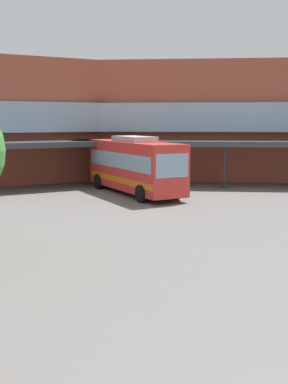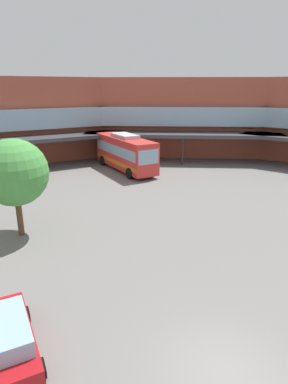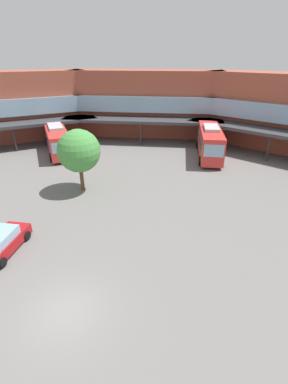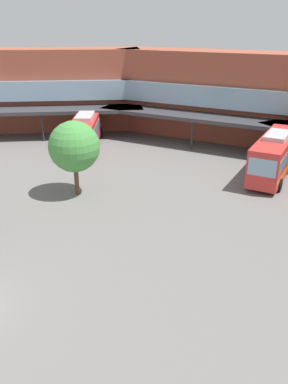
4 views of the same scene
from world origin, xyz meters
name	(u,v)px [view 1 (image 1 of 4)]	position (x,y,z in m)	size (l,w,h in m)	color
station_building	(127,121)	(0.00, 20.63, 4.97)	(81.20, 49.87, 9.90)	#9E4C38
bus_2	(134,165)	(1.65, 27.51, 2.00)	(5.27, 10.42, 3.96)	red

